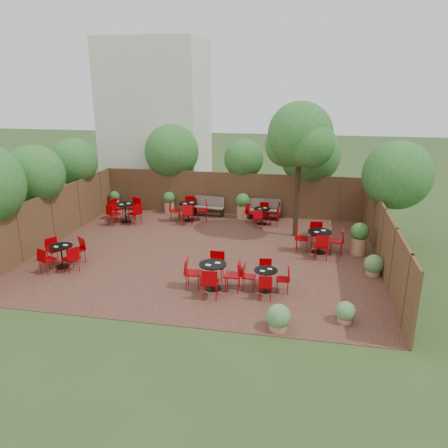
# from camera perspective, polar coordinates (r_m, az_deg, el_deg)

# --- Properties ---
(ground) EXTENTS (80.00, 80.00, 0.00)m
(ground) POSITION_cam_1_polar(r_m,az_deg,el_deg) (15.80, -2.35, -3.88)
(ground) COLOR #354F23
(ground) RESTS_ON ground
(courtyard_paving) EXTENTS (12.00, 10.00, 0.02)m
(courtyard_paving) POSITION_cam_1_polar(r_m,az_deg,el_deg) (15.80, -2.35, -3.85)
(courtyard_paving) COLOR #351815
(courtyard_paving) RESTS_ON ground
(fence_back) EXTENTS (12.00, 0.08, 2.00)m
(fence_back) POSITION_cam_1_polar(r_m,az_deg,el_deg) (20.17, 0.88, 3.95)
(fence_back) COLOR #55311F
(fence_back) RESTS_ON ground
(fence_left) EXTENTS (0.08, 10.00, 2.00)m
(fence_left) POSITION_cam_1_polar(r_m,az_deg,el_deg) (17.79, -21.56, 0.76)
(fence_left) COLOR #55311F
(fence_left) RESTS_ON ground
(fence_right) EXTENTS (0.08, 10.00, 2.00)m
(fence_right) POSITION_cam_1_polar(r_m,az_deg,el_deg) (15.29, 20.06, -1.76)
(fence_right) COLOR #55311F
(fence_right) RESTS_ON ground
(neighbour_building) EXTENTS (5.00, 4.00, 8.00)m
(neighbour_building) POSITION_cam_1_polar(r_m,az_deg,el_deg) (23.72, -8.80, 13.19)
(neighbour_building) COLOR silver
(neighbour_building) RESTS_ON ground
(overhang_foliage) EXTENTS (15.87, 11.02, 2.76)m
(overhang_foliage) POSITION_cam_1_polar(r_m,az_deg,el_deg) (17.88, -4.66, 7.81)
(overhang_foliage) COLOR #276420
(overhang_foliage) RESTS_ON ground
(courtyard_tree) EXTENTS (2.65, 2.55, 5.26)m
(courtyard_tree) POSITION_cam_1_polar(r_m,az_deg,el_deg) (16.92, 9.89, 10.93)
(courtyard_tree) COLOR black
(courtyard_tree) RESTS_ON courtyard_paving
(park_bench_left) EXTENTS (1.48, 0.62, 0.89)m
(park_bench_left) POSITION_cam_1_polar(r_m,az_deg,el_deg) (20.13, -2.02, 2.37)
(park_bench_left) COLOR brown
(park_bench_left) RESTS_ON courtyard_paving
(park_bench_right) EXTENTS (1.48, 0.52, 0.91)m
(park_bench_right) POSITION_cam_1_polar(r_m,az_deg,el_deg) (19.73, 5.27, 2.01)
(park_bench_right) COLOR brown
(park_bench_right) RESTS_ON courtyard_paving
(bistro_tables) EXTENTS (10.06, 8.14, 0.95)m
(bistro_tables) POSITION_cam_1_polar(r_m,az_deg,el_deg) (16.36, -3.09, -1.34)
(bistro_tables) COLOR black
(bistro_tables) RESTS_ON courtyard_paving
(planters) EXTENTS (11.60, 4.34, 1.17)m
(planters) POSITION_cam_1_polar(r_m,az_deg,el_deg) (18.70, 1.28, 1.60)
(planters) COLOR #A17450
(planters) RESTS_ON courtyard_paving
(low_shrubs) EXTENTS (3.37, 4.46, 0.67)m
(low_shrubs) POSITION_cam_1_polar(r_m,az_deg,el_deg) (12.61, 14.39, -8.72)
(low_shrubs) COLOR #A17450
(low_shrubs) RESTS_ON courtyard_paving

